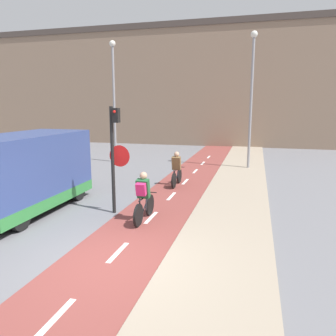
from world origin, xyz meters
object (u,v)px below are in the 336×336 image
(street_lamp_sidewalk, at_px, (252,87))
(van, at_px, (26,174))
(traffic_light_pole, at_px, (115,149))
(cyclist_far, at_px, (177,171))
(street_lamp_far, at_px, (114,90))
(cyclist_near, at_px, (143,198))

(street_lamp_sidewalk, height_order, van, street_lamp_sidewalk)
(traffic_light_pole, distance_m, cyclist_far, 4.36)
(street_lamp_far, distance_m, van, 10.14)
(cyclist_near, height_order, van, van)
(cyclist_near, bearing_deg, street_lamp_sidewalk, 73.62)
(street_lamp_far, distance_m, cyclist_far, 8.00)
(traffic_light_pole, height_order, street_lamp_sidewalk, street_lamp_sidewalk)
(street_lamp_sidewalk, relative_size, cyclist_near, 4.21)
(street_lamp_far, xyz_separation_m, cyclist_far, (5.05, -5.03, -3.64))
(street_lamp_sidewalk, height_order, cyclist_far, street_lamp_sidewalk)
(cyclist_far, distance_m, van, 6.01)
(street_lamp_far, bearing_deg, cyclist_near, -61.68)
(street_lamp_sidewalk, distance_m, van, 12.04)
(van, bearing_deg, street_lamp_far, 97.00)
(van, bearing_deg, cyclist_near, 0.66)
(street_lamp_sidewalk, bearing_deg, street_lamp_far, 179.22)
(street_lamp_sidewalk, height_order, cyclist_near, street_lamp_sidewalk)
(cyclist_near, bearing_deg, van, -179.34)
(traffic_light_pole, relative_size, cyclist_far, 2.05)
(traffic_light_pole, relative_size, cyclist_near, 1.98)
(traffic_light_pole, xyz_separation_m, van, (-2.86, -0.56, -0.85))
(traffic_light_pole, distance_m, cyclist_near, 1.83)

